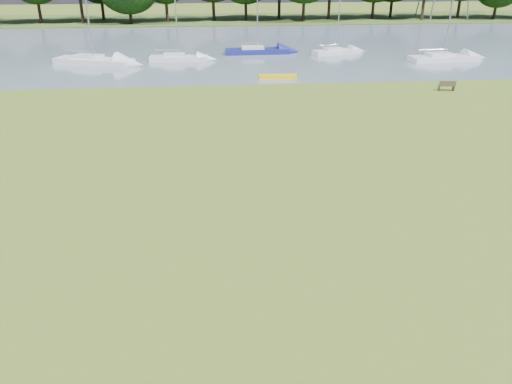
{
  "coord_description": "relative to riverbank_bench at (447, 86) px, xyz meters",
  "views": [
    {
      "loc": [
        -2.61,
        -19.1,
        9.36
      ],
      "look_at": [
        -1.0,
        -2.0,
        1.38
      ],
      "focal_mm": 35.0,
      "sensor_mm": 36.0,
      "label": 1
    }
  ],
  "objects": [
    {
      "name": "ground",
      "position": [
        -16.06,
        -18.49,
        -0.4
      ],
      "size": [
        220.0,
        220.0,
        0.0
      ],
      "primitive_type": "plane",
      "color": "olive"
    },
    {
      "name": "river",
      "position": [
        -16.06,
        23.51,
        -0.4
      ],
      "size": [
        220.0,
        40.0,
        0.1
      ],
      "primitive_type": "cube",
      "color": "slate",
      "rests_on": "ground"
    },
    {
      "name": "far_bank",
      "position": [
        -16.06,
        53.51,
        -0.4
      ],
      "size": [
        220.0,
        20.0,
        0.4
      ],
      "primitive_type": "cube",
      "color": "#4C6626",
      "rests_on": "ground"
    },
    {
      "name": "riverbank_bench",
      "position": [
        0.0,
        0.0,
        0.0
      ],
      "size": [
        1.34,
        0.57,
        0.8
      ],
      "rotation": [
        0.0,
        0.0,
        -0.14
      ],
      "color": "brown",
      "rests_on": "ground"
    },
    {
      "name": "kayak",
      "position": [
        -12.72,
        5.51,
        -0.19
      ],
      "size": [
        3.3,
        0.91,
        0.33
      ],
      "primitive_type": "cube",
      "rotation": [
        0.0,
        0.0,
        -0.04
      ],
      "color": "yellow",
      "rests_on": "river"
    },
    {
      "name": "sailboat_0",
      "position": [
        -21.75,
        14.78,
        0.11
      ],
      "size": [
        5.92,
        2.07,
        7.71
      ],
      "rotation": [
        0.0,
        0.0,
        -0.08
      ],
      "color": "silver",
      "rests_on": "river"
    },
    {
      "name": "sailboat_1",
      "position": [
        -13.33,
        18.37,
        0.14
      ],
      "size": [
        7.02,
        2.18,
        9.18
      ],
      "rotation": [
        0.0,
        0.0,
        0.03
      ],
      "color": "navy",
      "rests_on": "river"
    },
    {
      "name": "sailboat_3",
      "position": [
        -30.05,
        13.88,
        0.15
      ],
      "size": [
        8.21,
        4.86,
        9.06
      ],
      "rotation": [
        0.0,
        0.0,
        -0.36
      ],
      "color": "silver",
      "rests_on": "river"
    },
    {
      "name": "sailboat_5",
      "position": [
        5.19,
        12.22,
        0.14
      ],
      "size": [
        7.31,
        2.83,
        9.17
      ],
      "rotation": [
        0.0,
        0.0,
        0.12
      ],
      "color": "silver",
      "rests_on": "river"
    },
    {
      "name": "sailboat_7",
      "position": [
        -4.72,
        17.28,
        0.08
      ],
      "size": [
        5.6,
        3.0,
        6.84
      ],
      "rotation": [
        0.0,
        0.0,
        0.29
      ],
      "color": "silver",
      "rests_on": "river"
    }
  ]
}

